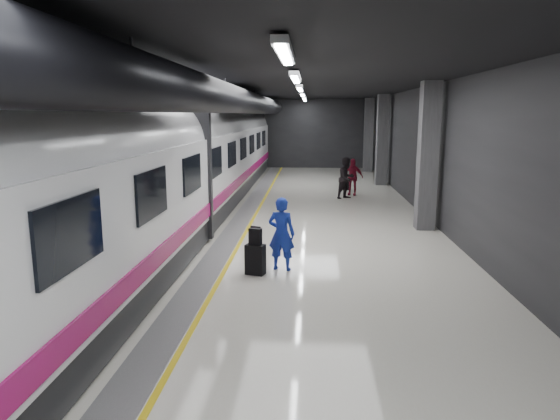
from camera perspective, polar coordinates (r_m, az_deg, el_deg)
name	(u,v)px	position (r m, az deg, el deg)	size (l,w,h in m)	color
ground	(274,242)	(13.95, -0.66, -3.73)	(40.00, 40.00, 0.00)	silver
platform_hall	(266,114)	(14.48, -1.56, 10.95)	(10.02, 40.02, 4.51)	black
train	(157,168)	(14.19, -13.91, 4.70)	(3.05, 38.00, 4.05)	black
traveler_main	(281,234)	(11.35, 0.17, -2.74)	(0.62, 0.40, 1.69)	#181FBA
suitcase_main	(255,259)	(11.17, -2.83, -5.66)	(0.42, 0.26, 0.68)	black
shoulder_bag	(255,236)	(11.04, -2.84, -3.04)	(0.28, 0.15, 0.37)	black
traveler_far_a	(347,178)	(21.25, 7.61, 3.64)	(0.85, 0.66, 1.75)	black
traveler_far_b	(352,177)	(22.26, 8.26, 3.77)	(0.95, 0.39, 1.61)	maroon
suitcase_far	(345,184)	(23.82, 7.43, 2.94)	(0.37, 0.24, 0.54)	black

